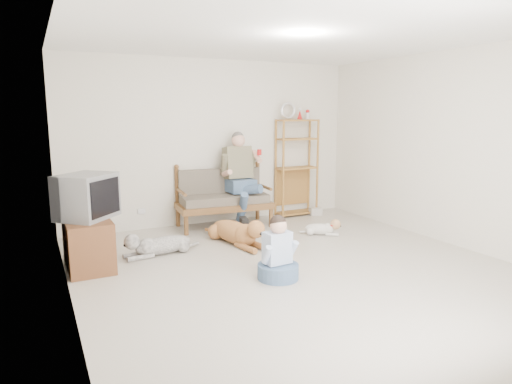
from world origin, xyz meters
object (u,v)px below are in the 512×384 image
loveseat (222,197)px  tv_stand (87,243)px  golden_retriever (238,232)px  etagere (297,167)px

loveseat → tv_stand: 2.53m
loveseat → tv_stand: loveseat is taller
loveseat → golden_retriever: 1.15m
tv_stand → etagere: bearing=18.5°
etagere → golden_retriever: 2.22m
etagere → tv_stand: etagere is taller
loveseat → etagere: etagere is taller
loveseat → golden_retriever: size_ratio=1.12×
loveseat → etagere: bearing=10.6°
etagere → tv_stand: bearing=-160.4°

